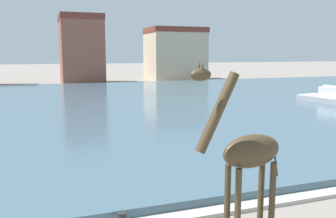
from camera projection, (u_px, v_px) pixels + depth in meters
name	position (u px, v px, depth m)	size (l,w,h in m)	color
harbor_water	(103.00, 105.00, 28.58)	(89.42, 40.11, 0.35)	#3D5666
quay_edge_coping	(227.00, 210.00, 9.68)	(89.42, 0.50, 0.12)	#ADA89E
giraffe_statue	(247.00, 155.00, 7.62)	(2.34, 0.75, 4.10)	#42331E
townhouse_end_terrace	(81.00, 49.00, 50.68)	(5.81, 7.01, 9.54)	#8E5142
townhouse_corner_house	(175.00, 54.00, 57.09)	(8.69, 7.08, 8.20)	#C6B293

